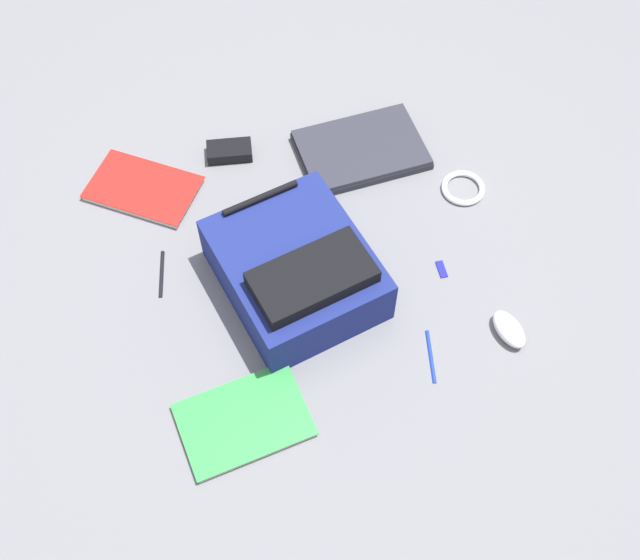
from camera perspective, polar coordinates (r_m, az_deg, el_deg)
ground_plane at (r=1.96m, az=0.04°, el=0.47°), size 3.31×3.31×0.00m
backpack at (r=1.87m, az=-1.70°, el=0.72°), size 0.37×0.42×0.18m
laptop at (r=2.18m, az=2.96°, el=9.31°), size 0.35×0.25×0.03m
book_comic at (r=2.15m, az=-12.56°, el=6.43°), size 0.32×0.32×0.02m
book_blue at (r=1.78m, az=-5.48°, el=-9.99°), size 0.28×0.20×0.02m
computer_mouse at (r=1.91m, az=13.41°, el=-3.46°), size 0.06×0.11×0.04m
cable_coil at (r=2.14m, az=10.23°, el=6.51°), size 0.11×0.11×0.02m
power_brick at (r=2.19m, az=-6.52°, el=9.17°), size 0.13×0.10×0.03m
pen_black at (r=1.86m, az=7.97°, el=-5.41°), size 0.05×0.13×0.01m
pen_blue at (r=1.99m, az=-11.32°, el=0.47°), size 0.05×0.13×0.01m
usb_stick at (r=1.98m, az=8.73°, el=0.80°), size 0.03×0.05×0.01m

